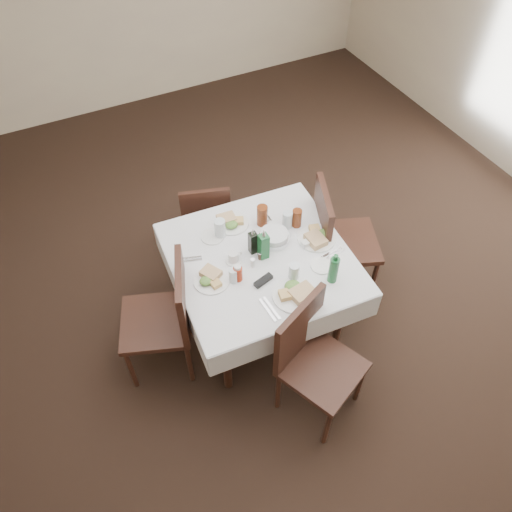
# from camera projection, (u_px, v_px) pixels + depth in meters

# --- Properties ---
(ground_plane) EXTENTS (7.00, 7.00, 0.00)m
(ground_plane) POSITION_uv_depth(u_px,v_px,m) (273.00, 306.00, 4.11)
(ground_plane) COLOR black
(room_shell) EXTENTS (6.04, 7.04, 2.80)m
(room_shell) POSITION_uv_depth(u_px,v_px,m) (281.00, 130.00, 2.82)
(room_shell) COLOR #BEAA92
(room_shell) RESTS_ON ground
(dining_table) EXTENTS (1.29, 1.29, 0.76)m
(dining_table) POSITION_uv_depth(u_px,v_px,m) (261.00, 265.00, 3.52)
(dining_table) COLOR black
(dining_table) RESTS_ON ground
(chair_north) EXTENTS (0.49, 0.49, 0.83)m
(chair_north) POSITION_uv_depth(u_px,v_px,m) (206.00, 216.00, 4.13)
(chair_north) COLOR black
(chair_north) RESTS_ON ground
(chair_south) EXTENTS (0.61, 0.61, 0.97)m
(chair_south) POSITION_uv_depth(u_px,v_px,m) (312.00, 354.00, 3.18)
(chair_south) COLOR black
(chair_south) RESTS_ON ground
(chair_east) EXTENTS (0.62, 0.62, 1.02)m
(chair_east) POSITION_uv_depth(u_px,v_px,m) (335.00, 235.00, 3.84)
(chair_east) COLOR black
(chair_east) RESTS_ON ground
(chair_west) EXTENTS (0.60, 0.60, 0.99)m
(chair_west) POSITION_uv_depth(u_px,v_px,m) (168.00, 313.00, 3.37)
(chair_west) COLOR black
(chair_west) RESTS_ON ground
(meal_north) EXTENTS (0.25, 0.25, 0.05)m
(meal_north) POSITION_uv_depth(u_px,v_px,m) (231.00, 222.00, 3.65)
(meal_north) COLOR white
(meal_north) RESTS_ON dining_table
(meal_south) EXTENTS (0.30, 0.30, 0.06)m
(meal_south) POSITION_uv_depth(u_px,v_px,m) (296.00, 293.00, 3.21)
(meal_south) COLOR white
(meal_south) RESTS_ON dining_table
(meal_east) EXTENTS (0.28, 0.28, 0.06)m
(meal_east) POSITION_uv_depth(u_px,v_px,m) (317.00, 237.00, 3.54)
(meal_east) COLOR white
(meal_east) RESTS_ON dining_table
(meal_west) EXTENTS (0.24, 0.24, 0.05)m
(meal_west) POSITION_uv_depth(u_px,v_px,m) (211.00, 279.00, 3.30)
(meal_west) COLOR white
(meal_west) RESTS_ON dining_table
(side_plate_a) EXTENTS (0.17, 0.17, 0.01)m
(side_plate_a) POSITION_uv_depth(u_px,v_px,m) (213.00, 236.00, 3.57)
(side_plate_a) COLOR white
(side_plate_a) RESTS_ON dining_table
(side_plate_b) EXTENTS (0.15, 0.15, 0.01)m
(side_plate_b) POSITION_uv_depth(u_px,v_px,m) (322.00, 266.00, 3.39)
(side_plate_b) COLOR white
(side_plate_b) RESTS_ON dining_table
(water_n) EXTENTS (0.08, 0.08, 0.15)m
(water_n) POSITION_uv_depth(u_px,v_px,m) (220.00, 228.00, 3.53)
(water_n) COLOR silver
(water_n) RESTS_ON dining_table
(water_s) EXTENTS (0.07, 0.07, 0.13)m
(water_s) POSITION_uv_depth(u_px,v_px,m) (294.00, 272.00, 3.28)
(water_s) COLOR silver
(water_s) RESTS_ON dining_table
(water_e) EXTENTS (0.07, 0.07, 0.13)m
(water_e) POSITION_uv_depth(u_px,v_px,m) (287.00, 220.00, 3.60)
(water_e) COLOR silver
(water_e) RESTS_ON dining_table
(water_w) EXTENTS (0.06, 0.06, 0.11)m
(water_w) POSITION_uv_depth(u_px,v_px,m) (233.00, 275.00, 3.27)
(water_w) COLOR silver
(water_w) RESTS_ON dining_table
(iced_tea_a) EXTENTS (0.08, 0.08, 0.16)m
(iced_tea_a) POSITION_uv_depth(u_px,v_px,m) (262.00, 216.00, 3.60)
(iced_tea_a) COLOR maroon
(iced_tea_a) RESTS_ON dining_table
(iced_tea_b) EXTENTS (0.07, 0.07, 0.15)m
(iced_tea_b) POSITION_uv_depth(u_px,v_px,m) (297.00, 218.00, 3.60)
(iced_tea_b) COLOR maroon
(iced_tea_b) RESTS_ON dining_table
(bread_basket) EXTENTS (0.22, 0.22, 0.07)m
(bread_basket) POSITION_uv_depth(u_px,v_px,m) (274.00, 237.00, 3.53)
(bread_basket) COLOR silver
(bread_basket) RESTS_ON dining_table
(oil_cruet_dark) EXTENTS (0.05, 0.05, 0.22)m
(oil_cruet_dark) POSITION_uv_depth(u_px,v_px,m) (253.00, 242.00, 3.41)
(oil_cruet_dark) COLOR black
(oil_cruet_dark) RESTS_ON dining_table
(oil_cruet_green) EXTENTS (0.06, 0.06, 0.26)m
(oil_cruet_green) POSITION_uv_depth(u_px,v_px,m) (264.00, 245.00, 3.37)
(oil_cruet_green) COLOR #1A602E
(oil_cruet_green) RESTS_ON dining_table
(ketchup_bottle) EXTENTS (0.06, 0.06, 0.13)m
(ketchup_bottle) POSITION_uv_depth(u_px,v_px,m) (238.00, 273.00, 3.28)
(ketchup_bottle) COLOR #9E240B
(ketchup_bottle) RESTS_ON dining_table
(salt_shaker) EXTENTS (0.03, 0.03, 0.07)m
(salt_shaker) POSITION_uv_depth(u_px,v_px,m) (253.00, 263.00, 3.37)
(salt_shaker) COLOR white
(salt_shaker) RESTS_ON dining_table
(pepper_shaker) EXTENTS (0.03, 0.03, 0.07)m
(pepper_shaker) POSITION_uv_depth(u_px,v_px,m) (260.00, 256.00, 3.42)
(pepper_shaker) COLOR #412C1F
(pepper_shaker) RESTS_ON dining_table
(coffee_mug) EXTENTS (0.12, 0.11, 0.08)m
(coffee_mug) POSITION_uv_depth(u_px,v_px,m) (234.00, 257.00, 3.40)
(coffee_mug) COLOR white
(coffee_mug) RESTS_ON dining_table
(sunglasses) EXTENTS (0.15, 0.08, 0.03)m
(sunglasses) POSITION_uv_depth(u_px,v_px,m) (263.00, 281.00, 3.30)
(sunglasses) COLOR black
(sunglasses) RESTS_ON dining_table
(green_bottle) EXTENTS (0.06, 0.06, 0.25)m
(green_bottle) POSITION_uv_depth(u_px,v_px,m) (334.00, 269.00, 3.24)
(green_bottle) COLOR #1A602E
(green_bottle) RESTS_ON dining_table
(sugar_caddy) EXTENTS (0.09, 0.06, 0.04)m
(sugar_caddy) POSITION_uv_depth(u_px,v_px,m) (307.00, 243.00, 3.51)
(sugar_caddy) COLOR white
(sugar_caddy) RESTS_ON dining_table
(cutlery_n) EXTENTS (0.04, 0.16, 0.01)m
(cutlery_n) POSITION_uv_depth(u_px,v_px,m) (264.00, 215.00, 3.72)
(cutlery_n) COLOR silver
(cutlery_n) RESTS_ON dining_table
(cutlery_s) EXTENTS (0.06, 0.20, 0.01)m
(cutlery_s) POSITION_uv_depth(u_px,v_px,m) (270.00, 309.00, 3.16)
(cutlery_s) COLOR silver
(cutlery_s) RESTS_ON dining_table
(cutlery_e) EXTENTS (0.19, 0.07, 0.01)m
(cutlery_e) POSITION_uv_depth(u_px,v_px,m) (332.00, 254.00, 3.46)
(cutlery_e) COLOR silver
(cutlery_e) RESTS_ON dining_table
(cutlery_w) EXTENTS (0.17, 0.09, 0.01)m
(cutlery_w) POSITION_uv_depth(u_px,v_px,m) (190.00, 259.00, 3.43)
(cutlery_w) COLOR silver
(cutlery_w) RESTS_ON dining_table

